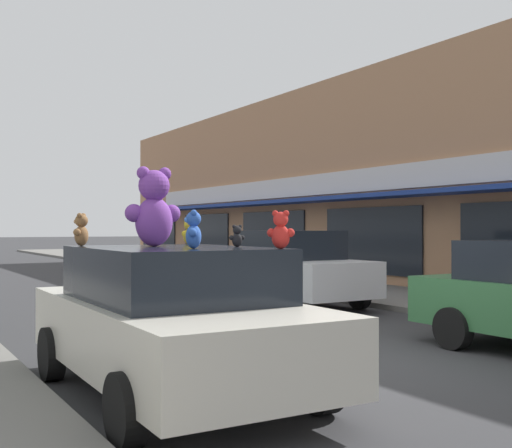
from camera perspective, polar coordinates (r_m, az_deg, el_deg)
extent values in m
plane|color=#333335|center=(8.92, 8.26, -11.78)|extent=(260.00, 260.00, 0.00)
cube|color=tan|center=(23.50, 20.02, 3.53)|extent=(10.56, 39.12, 6.72)
cube|color=navy|center=(19.29, 9.00, 2.37)|extent=(1.11, 32.86, 0.12)
cube|color=silver|center=(19.65, 10.13, 3.93)|extent=(0.08, 31.29, 0.70)
cube|color=black|center=(19.61, 10.16, -1.45)|extent=(0.06, 4.25, 2.00)
cube|color=black|center=(24.10, 1.41, -1.26)|extent=(0.06, 4.25, 2.00)
cube|color=black|center=(28.98, -4.49, -1.11)|extent=(0.06, 4.25, 2.00)
cube|color=black|center=(34.08, -8.66, -1.00)|extent=(0.06, 4.25, 2.00)
cube|color=beige|center=(6.90, -7.43, -9.57)|extent=(2.01, 4.31, 0.70)
cube|color=black|center=(6.83, -7.43, -4.37)|extent=(1.75, 2.38, 0.55)
cylinder|color=black|center=(7.93, -17.72, -10.93)|extent=(0.21, 0.62, 0.62)
cylinder|color=black|center=(8.54, -4.89, -10.19)|extent=(0.21, 0.62, 0.62)
cylinder|color=black|center=(5.43, -11.53, -15.89)|extent=(0.21, 0.62, 0.62)
cylinder|color=black|center=(6.28, 5.74, -13.75)|extent=(0.21, 0.62, 0.62)
ellipsoid|color=purple|center=(7.13, -9.05, 0.19)|extent=(0.43, 0.37, 0.54)
sphere|color=purple|center=(7.15, -9.05, 3.40)|extent=(0.36, 0.36, 0.34)
sphere|color=purple|center=(7.20, -8.12, 4.44)|extent=(0.15, 0.15, 0.14)
sphere|color=purple|center=(7.12, -9.99, 4.50)|extent=(0.15, 0.15, 0.14)
sphere|color=#BA67ED|center=(7.28, -9.44, 3.16)|extent=(0.14, 0.14, 0.13)
sphere|color=purple|center=(7.24, -7.51, 0.93)|extent=(0.21, 0.21, 0.20)
sphere|color=purple|center=(7.09, -10.80, 0.96)|extent=(0.21, 0.21, 0.20)
ellipsoid|color=blue|center=(6.33, -5.58, -1.12)|extent=(0.21, 0.23, 0.24)
sphere|color=blue|center=(6.33, -5.58, 0.46)|extent=(0.20, 0.20, 0.15)
sphere|color=blue|center=(6.38, -5.59, 0.97)|extent=(0.08, 0.08, 0.06)
sphere|color=blue|center=(6.28, -5.56, 1.00)|extent=(0.08, 0.08, 0.06)
sphere|color=#548DFF|center=(6.33, -6.15, 0.38)|extent=(0.07, 0.07, 0.06)
sphere|color=blue|center=(6.42, -5.72, -0.74)|extent=(0.11, 0.11, 0.09)
sphere|color=blue|center=(6.23, -5.68, -0.75)|extent=(0.11, 0.11, 0.09)
ellipsoid|color=olive|center=(7.51, -15.26, -1.02)|extent=(0.23, 0.23, 0.23)
sphere|color=olive|center=(7.51, -15.26, 0.28)|extent=(0.21, 0.21, 0.15)
sphere|color=olive|center=(7.56, -15.10, 0.71)|extent=(0.09, 0.09, 0.06)
sphere|color=olive|center=(7.46, -15.41, 0.73)|extent=(0.09, 0.09, 0.06)
sphere|color=tan|center=(7.53, -15.69, 0.21)|extent=(0.08, 0.08, 0.06)
sphere|color=olive|center=(7.60, -15.09, -0.70)|extent=(0.12, 0.12, 0.08)
sphere|color=olive|center=(7.43, -15.62, -0.71)|extent=(0.12, 0.12, 0.08)
ellipsoid|color=black|center=(6.87, -1.69, -1.44)|extent=(0.13, 0.12, 0.15)
sphere|color=black|center=(6.87, -1.69, -0.53)|extent=(0.11, 0.11, 0.09)
sphere|color=black|center=(6.87, -1.42, -0.23)|extent=(0.05, 0.05, 0.04)
sphere|color=black|center=(6.86, -1.96, -0.23)|extent=(0.05, 0.05, 0.04)
sphere|color=#3A3A3D|center=(6.91, -1.77, -0.58)|extent=(0.04, 0.04, 0.04)
sphere|color=black|center=(6.89, -1.23, -1.22)|extent=(0.07, 0.07, 0.05)
sphere|color=black|center=(6.86, -2.19, -1.22)|extent=(0.07, 0.07, 0.05)
ellipsoid|color=red|center=(6.20, 2.21, -1.16)|extent=(0.23, 0.23, 0.23)
sphere|color=red|center=(6.20, 2.21, 0.42)|extent=(0.21, 0.21, 0.15)
sphere|color=red|center=(6.20, 2.69, 0.95)|extent=(0.09, 0.09, 0.06)
sphere|color=red|center=(6.21, 1.72, 0.95)|extent=(0.09, 0.09, 0.06)
sphere|color=#FF4741|center=(6.27, 2.27, 0.33)|extent=(0.08, 0.08, 0.06)
sphere|color=red|center=(6.21, 3.08, -0.78)|extent=(0.12, 0.12, 0.09)
sphere|color=red|center=(6.23, 1.37, -0.78)|extent=(0.12, 0.12, 0.09)
ellipsoid|color=yellow|center=(8.00, -5.98, -1.11)|extent=(0.19, 0.19, 0.20)
sphere|color=yellow|center=(8.00, -5.97, -0.07)|extent=(0.17, 0.17, 0.12)
sphere|color=yellow|center=(7.98, -5.71, 0.28)|extent=(0.07, 0.07, 0.05)
sphere|color=yellow|center=(8.03, -6.23, 0.28)|extent=(0.07, 0.07, 0.05)
sphere|color=#FFFF4D|center=(8.04, -5.75, -0.12)|extent=(0.06, 0.06, 0.05)
sphere|color=yellow|center=(7.96, -5.47, -0.87)|extent=(0.10, 0.10, 0.07)
sphere|color=yellow|center=(8.06, -6.38, -0.86)|extent=(0.10, 0.10, 0.07)
cylinder|color=black|center=(9.85, 17.10, -8.86)|extent=(0.20, 0.62, 0.62)
cube|color=silver|center=(14.75, 2.94, -4.56)|extent=(1.89, 4.45, 0.76)
cube|color=black|center=(14.71, 2.93, -1.84)|extent=(1.66, 2.23, 0.64)
cylinder|color=black|center=(15.49, -2.78, -5.78)|extent=(0.20, 0.62, 0.62)
cylinder|color=black|center=(16.43, 2.95, -5.47)|extent=(0.20, 0.62, 0.62)
cylinder|color=black|center=(13.13, 2.92, -6.75)|extent=(0.20, 0.62, 0.62)
cylinder|color=black|center=(14.24, 9.16, -6.25)|extent=(0.20, 0.62, 0.62)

